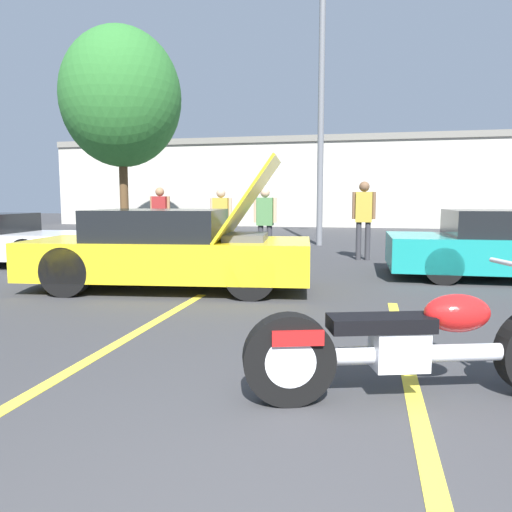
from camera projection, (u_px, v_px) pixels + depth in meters
parking_stripe_foreground at (128, 337)px, 4.98m from camera, size 0.12×4.54×0.01m
parking_stripe_middle at (404, 355)px, 4.40m from camera, size 0.12×4.54×0.01m
far_building at (362, 180)px, 25.45m from camera, size 32.00×4.20×4.40m
light_pole at (324, 84)px, 14.25m from camera, size 1.21×0.28×8.51m
tree_background at (121, 98)px, 18.35m from camera, size 4.40×4.40×7.61m
motorcycle at (416, 346)px, 3.41m from camera, size 2.34×0.98×0.95m
show_car_hood_open at (171, 250)px, 7.61m from camera, size 4.41×2.21×1.98m
spectator_near_motorcycle at (160, 215)px, 12.27m from camera, size 0.52×0.22×1.65m
spectator_by_show_car at (221, 217)px, 11.59m from camera, size 0.52×0.21×1.61m
spectator_midground at (265, 218)px, 11.11m from camera, size 0.52×0.21×1.61m
spectator_far_lot at (364, 213)px, 11.17m from camera, size 0.52×0.23×1.76m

